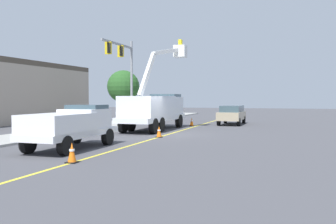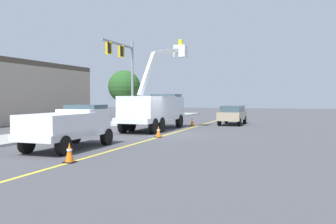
# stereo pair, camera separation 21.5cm
# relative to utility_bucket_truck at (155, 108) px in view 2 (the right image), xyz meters

# --- Properties ---
(ground) EXTENTS (120.00, 120.00, 0.00)m
(ground) POSITION_rel_utility_bucket_truck_xyz_m (-2.89, -2.05, -1.61)
(ground) COLOR #47474C
(sidewalk_far_side) EXTENTS (60.07, 5.11, 0.12)m
(sidewalk_far_side) POSITION_rel_utility_bucket_truck_xyz_m (-2.70, 5.40, -1.55)
(sidewalk_far_side) COLOR #9E9E99
(sidewalk_far_side) RESTS_ON ground
(lane_centre_stripe) EXTENTS (49.99, 1.42, 0.01)m
(lane_centre_stripe) POSITION_rel_utility_bucket_truck_xyz_m (-2.89, -2.05, -1.61)
(lane_centre_stripe) COLOR yellow
(lane_centre_stripe) RESTS_ON ground
(utility_bucket_truck) EXTENTS (8.26, 3.42, 6.88)m
(utility_bucket_truck) POSITION_rel_utility_bucket_truck_xyz_m (0.00, 0.00, 0.00)
(utility_bucket_truck) COLOR white
(utility_bucket_truck) RESTS_ON ground
(service_pickup_truck) EXTENTS (5.65, 2.30, 2.06)m
(service_pickup_truck) POSITION_rel_utility_bucket_truck_xyz_m (-10.92, 0.31, -0.49)
(service_pickup_truck) COLOR white
(service_pickup_truck) RESTS_ON ground
(passing_minivan) EXTENTS (4.85, 2.05, 1.69)m
(passing_minivan) POSITION_rel_utility_bucket_truck_xyz_m (7.08, -4.81, -0.64)
(passing_minivan) COLOR tan
(passing_minivan) RESTS_ON ground
(traffic_cone_leading) EXTENTS (0.40, 0.40, 0.77)m
(traffic_cone_leading) POSITION_rel_utility_bucket_truck_xyz_m (-14.13, -1.78, -1.24)
(traffic_cone_leading) COLOR black
(traffic_cone_leading) RESTS_ON ground
(traffic_cone_mid_front) EXTENTS (0.40, 0.40, 0.69)m
(traffic_cone_mid_front) POSITION_rel_utility_bucket_truck_xyz_m (-4.90, -2.04, -1.27)
(traffic_cone_mid_front) COLOR black
(traffic_cone_mid_front) RESTS_ON ground
(traffic_cone_mid_rear) EXTENTS (0.40, 0.40, 0.71)m
(traffic_cone_mid_rear) POSITION_rel_utility_bucket_truck_xyz_m (4.24, -1.83, -1.26)
(traffic_cone_mid_rear) COLOR black
(traffic_cone_mid_rear) RESTS_ON ground
(traffic_signal_mast) EXTENTS (5.69, 0.62, 7.59)m
(traffic_signal_mast) POSITION_rel_utility_bucket_truck_xyz_m (3.87, 4.22, 3.62)
(traffic_signal_mast) COLOR gray
(traffic_signal_mast) RESTS_ON ground
(street_tree_right) EXTENTS (3.28, 3.28, 5.17)m
(street_tree_right) POSITION_rel_utility_bucket_truck_xyz_m (8.39, 6.35, 1.90)
(street_tree_right) COLOR brown
(street_tree_right) RESTS_ON ground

